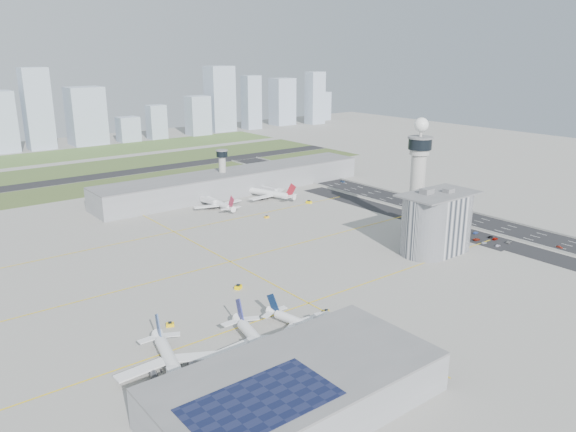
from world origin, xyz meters
TOP-DOWN VIEW (x-y plane):
  - ground at (0.00, 0.00)m, footprint 1000.00×1000.00m
  - grass_strip_0 at (-20.00, 225.00)m, footprint 480.00×50.00m
  - grass_strip_1 at (-20.00, 300.00)m, footprint 480.00×60.00m
  - grass_strip_2 at (-20.00, 380.00)m, footprint 480.00×70.00m
  - runway at (-20.00, 262.00)m, footprint 480.00×22.00m
  - highway at (115.00, 0.00)m, footprint 28.00×500.00m
  - barrier_left at (101.00, 0.00)m, footprint 0.60×500.00m
  - barrier_right at (129.00, 0.00)m, footprint 0.60×500.00m
  - landside_road at (90.00, -10.00)m, footprint 18.00×260.00m
  - parking_lot at (88.00, -22.00)m, footprint 20.00×44.00m
  - taxiway_line_h_0 at (-40.00, -30.00)m, footprint 260.00×0.60m
  - taxiway_line_h_1 at (-40.00, 30.00)m, footprint 260.00×0.60m
  - taxiway_line_h_2 at (-40.00, 90.00)m, footprint 260.00×0.60m
  - taxiway_line_v at (-40.00, 30.00)m, footprint 0.60×260.00m
  - control_tower at (72.00, 8.00)m, footprint 14.00×14.00m
  - secondary_tower at (30.00, 150.00)m, footprint 8.60×8.60m
  - admin_building at (51.99, -22.00)m, footprint 42.00×24.00m
  - terminal_pier at (40.00, 148.00)m, footprint 210.00×32.00m
  - near_terminal at (-88.07, -82.02)m, footprint 84.00×42.00m
  - airplane_near_a at (-107.97, -42.90)m, footprint 45.13×49.98m
  - airplane_near_b at (-78.60, -49.92)m, footprint 44.70×49.61m
  - airplane_near_c at (-57.01, -47.89)m, footprint 36.93×41.31m
  - airplane_far_a at (6.63, 118.81)m, footprint 36.54×42.43m
  - airplane_far_b at (47.43, 119.09)m, footprint 50.86×55.11m
  - jet_bridge_near_0 at (-113.00, -61.00)m, footprint 5.39×14.31m
  - jet_bridge_near_1 at (-83.00, -61.00)m, footprint 5.39×14.31m
  - jet_bridge_near_2 at (-53.00, -61.00)m, footprint 5.39×14.31m
  - jet_bridge_far_0 at (2.00, 132.00)m, footprint 5.39×14.31m
  - jet_bridge_far_1 at (52.00, 132.00)m, footprint 5.39×14.31m
  - tug_0 at (-94.01, -13.19)m, footprint 3.58×3.15m
  - tug_1 at (-56.10, -39.77)m, footprint 3.30×3.53m
  - tug_2 at (-40.44, -41.38)m, footprint 3.41×3.20m
  - tug_3 at (-54.73, 0.15)m, footprint 4.12×3.80m
  - tug_4 at (18.14, 79.78)m, footprint 2.74×1.89m
  - tug_5 at (61.28, 90.40)m, footprint 3.18×4.03m
  - car_lot_0 at (83.68, -38.53)m, footprint 3.55×1.56m
  - car_lot_1 at (81.92, -31.40)m, footprint 3.38×1.46m
  - car_lot_2 at (83.61, -25.60)m, footprint 4.58×2.44m
  - car_lot_3 at (81.99, -20.76)m, footprint 4.60×2.39m
  - car_lot_4 at (83.62, -10.51)m, footprint 3.40×1.76m
  - car_lot_5 at (82.73, -5.43)m, footprint 3.49×1.52m
  - car_lot_6 at (93.49, -38.88)m, footprint 4.70×2.71m
  - car_lot_7 at (92.58, -31.23)m, footprint 4.58×2.21m
  - car_lot_8 at (93.30, -27.82)m, footprint 3.55×1.47m
  - car_lot_9 at (93.22, -18.60)m, footprint 4.05×1.88m
  - car_lot_10 at (93.81, -10.28)m, footprint 4.27×2.48m
  - car_lot_11 at (93.35, -4.09)m, footprint 4.58×2.26m
  - car_hw_0 at (107.40, -59.76)m, footprint 1.80×3.58m
  - car_hw_1 at (115.50, 42.41)m, footprint 1.49×3.40m
  - car_hw_2 at (122.99, 122.40)m, footprint 2.81×4.81m
  - car_hw_4 at (108.33, 180.09)m, footprint 1.71×3.32m
  - skyline_bldg_8 at (-19.42, 431.56)m, footprint 26.33×21.06m
  - skyline_bldg_9 at (30.27, 432.32)m, footprint 36.96×29.57m
  - skyline_bldg_10 at (73.27, 423.68)m, footprint 23.01×18.41m
  - skyline_bldg_11 at (108.28, 423.34)m, footprint 20.22×16.18m
  - skyline_bldg_12 at (162.17, 421.29)m, footprint 26.14×20.92m
  - skyline_bldg_13 at (201.27, 433.27)m, footprint 32.26×25.81m
  - skyline_bldg_14 at (244.74, 426.38)m, footprint 21.59×17.28m
  - skyline_bldg_15 at (302.83, 435.54)m, footprint 30.25×24.20m
  - skyline_bldg_16 at (345.49, 415.96)m, footprint 23.04×18.43m
  - skyline_bldg_17 at (382.05, 443.29)m, footprint 22.64×18.11m

SIDE VIEW (x-z plane):
  - ground at x=0.00m, z-range 0.00..0.00m
  - taxiway_line_h_0 at x=-40.00m, z-range 0.00..0.01m
  - taxiway_line_h_1 at x=-40.00m, z-range 0.00..0.01m
  - taxiway_line_h_2 at x=-40.00m, z-range 0.00..0.01m
  - taxiway_line_v at x=-40.00m, z-range 0.00..0.01m
  - grass_strip_0 at x=-20.00m, z-range 0.00..0.08m
  - grass_strip_1 at x=-20.00m, z-range 0.00..0.08m
  - grass_strip_2 at x=-20.00m, z-range 0.00..0.08m
  - landside_road at x=90.00m, z-range 0.00..0.08m
  - highway at x=115.00m, z-range 0.00..0.10m
  - parking_lot at x=88.00m, z-range 0.00..0.10m
  - runway at x=-20.00m, z-range 0.01..0.11m
  - car_hw_4 at x=108.33m, z-range 0.00..1.08m
  - car_lot_1 at x=81.92m, z-range 0.00..1.08m
  - car_hw_1 at x=115.50m, z-range 0.00..1.09m
  - car_lot_4 at x=83.62m, z-range 0.00..1.10m
  - car_lot_5 at x=82.73m, z-range 0.00..1.12m
  - car_lot_10 at x=93.81m, z-range 0.00..1.12m
  - car_hw_0 at x=107.40m, z-range 0.00..1.17m
  - car_lot_0 at x=83.68m, z-range 0.00..1.19m
  - barrier_left at x=101.00m, z-range 0.00..1.20m
  - barrier_right at x=129.00m, z-range 0.00..1.20m
  - car_lot_8 at x=93.30m, z-range 0.00..1.20m
  - car_lot_2 at x=83.61m, z-range 0.00..1.22m
  - car_lot_6 at x=93.49m, z-range 0.00..1.23m
  - car_hw_2 at x=122.99m, z-range 0.00..1.26m
  - car_lot_3 at x=81.99m, z-range 0.00..1.27m
  - car_lot_11 at x=93.35m, z-range 0.00..1.28m
  - car_lot_7 at x=92.58m, z-range 0.00..1.29m
  - car_lot_9 at x=93.22m, z-range 0.00..1.29m
  - tug_4 at x=18.14m, z-range 0.00..1.59m
  - tug_2 at x=-40.44m, z-range 0.00..1.63m
  - tug_1 at x=-56.10m, z-range 0.00..1.69m
  - tug_0 at x=-94.01m, z-range 0.00..1.73m
  - tug_3 at x=-54.73m, z-range 0.00..1.97m
  - tug_5 at x=61.28m, z-range 0.00..2.08m
  - jet_bridge_near_0 at x=-113.00m, z-range 0.00..5.70m
  - jet_bridge_near_1 at x=-83.00m, z-range 0.00..5.70m
  - jet_bridge_near_2 at x=-53.00m, z-range 0.00..5.70m
  - jet_bridge_far_0 at x=2.00m, z-range 0.00..5.70m
  - jet_bridge_far_1 at x=52.00m, z-range 0.00..5.70m
  - airplane_near_c at x=-57.01m, z-range 0.00..10.17m
  - airplane_far_a at x=6.63m, z-range 0.00..11.48m
  - airplane_near_b at x=-78.60m, z-range 0.00..12.00m
  - airplane_near_a at x=-107.97m, z-range 0.00..12.02m
  - airplane_far_b at x=47.43m, z-range 0.00..12.65m
  - near_terminal at x=-88.07m, z-range -0.07..12.93m
  - terminal_pier at x=40.00m, z-range 0.00..15.80m
  - skyline_bldg_10 at x=73.27m, z-range 0.00..27.75m
  - admin_building at x=51.99m, z-range -1.45..32.05m
  - secondary_tower at x=30.00m, z-range 2.85..34.75m
  - skyline_bldg_11 at x=108.28m, z-range 0.00..38.97m
  - skyline_bldg_17 at x=382.05m, z-range 0.00..41.06m
  - skyline_bldg_12 at x=162.17m, z-range 0.00..46.89m
  - skyline_bldg_9 at x=30.27m, z-range 0.00..62.11m
  - skyline_bldg_15 at x=302.83m, z-range 0.00..63.40m
  - skyline_bldg_14 at x=244.74m, z-range 0.00..68.75m
  - control_tower at x=72.00m, z-range 2.79..67.29m
  - skyline_bldg_16 at x=345.49m, z-range 0.00..71.56m
  - skyline_bldg_13 at x=201.27m, z-range 0.00..81.20m
  - skyline_bldg_8 at x=-19.42m, z-range 0.00..83.39m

